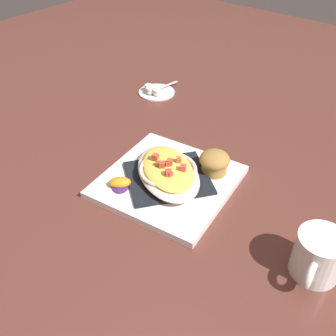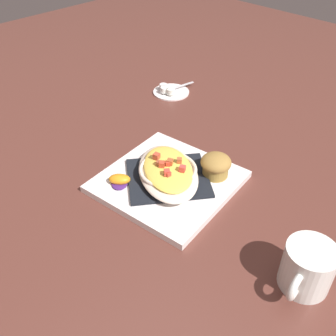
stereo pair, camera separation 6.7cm
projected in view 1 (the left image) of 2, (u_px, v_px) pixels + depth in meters
name	position (u px, v px, depth m)	size (l,w,h in m)	color
ground_plane	(168.00, 184.00, 0.86)	(2.60, 2.60, 0.00)	brown
square_plate	(168.00, 181.00, 0.85)	(0.27, 0.27, 0.02)	white
folded_napkin	(168.00, 178.00, 0.85)	(0.15, 0.17, 0.01)	black
gratin_dish	(168.00, 171.00, 0.83)	(0.21, 0.24, 0.04)	beige
muffin	(214.00, 162.00, 0.85)	(0.07, 0.07, 0.05)	olive
orange_garnish	(120.00, 183.00, 0.82)	(0.06, 0.06, 0.02)	#46206A
coffee_mug	(317.00, 258.00, 0.65)	(0.11, 0.08, 0.08)	white
creamer_saucer	(157.00, 92.00, 1.20)	(0.11, 0.11, 0.01)	white
spoon	(159.00, 88.00, 1.19)	(0.10, 0.03, 0.01)	silver
creamer_cup_0	(149.00, 87.00, 1.19)	(0.02, 0.02, 0.02)	white
creamer_cup_1	(150.00, 90.00, 1.18)	(0.02, 0.02, 0.02)	white
creamer_cup_2	(157.00, 92.00, 1.17)	(0.02, 0.02, 0.02)	white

